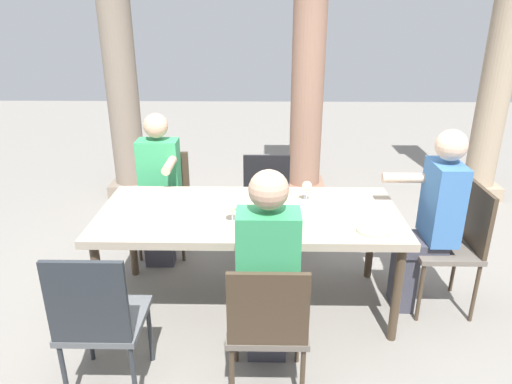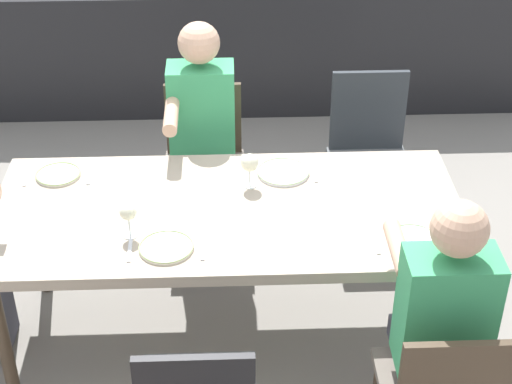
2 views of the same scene
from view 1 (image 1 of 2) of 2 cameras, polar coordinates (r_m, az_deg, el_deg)
The scene contains 27 objects.
ground_plane at distance 3.64m, azimuth -0.78°, elevation -13.31°, with size 16.00×16.00×0.00m, color gray.
dining_table at distance 3.29m, azimuth -0.84°, elevation -3.31°, with size 2.10×0.95×0.76m.
chair_west_north at distance 4.28m, azimuth -11.07°, elevation -0.39°, with size 0.44×0.44×0.88m.
chair_west_south at distance 2.75m, azimuth -18.64°, elevation -14.21°, with size 0.44×0.44×0.94m.
chair_mid_north at distance 4.18m, azimuth 1.27°, elevation -0.62°, with size 0.44×0.44×0.85m.
chair_mid_south at distance 2.62m, azimuth 1.42°, elevation -15.47°, with size 0.44×0.44×0.88m.
chair_head_east at distance 3.63m, azimuth 23.20°, elevation -5.35°, with size 0.44×0.44×0.95m.
diner_woman_green at distance 2.66m, azimuth 1.50°, elevation -9.50°, with size 0.35×0.50×1.33m.
diner_man_white at distance 4.04m, azimuth -11.73°, elevation 0.91°, with size 0.35×0.49×1.28m.
diner_guest_third at distance 3.48m, azimuth 20.54°, elevation -2.87°, with size 0.49×0.35×1.35m.
stone_column_near at distance 5.46m, azimuth -16.11°, elevation 13.00°, with size 0.45×0.45×2.72m.
stone_column_centre at distance 5.24m, azimuth 6.38°, elevation 14.86°, with size 0.46×0.46×3.00m.
stone_column_far at distance 5.79m, azimuth 27.56°, elevation 13.54°, with size 0.43×0.43×3.05m.
plate_0 at distance 3.62m, azimuth -13.05°, elevation -0.31°, with size 0.21×0.21×0.02m.
fork_0 at distance 3.66m, azimuth -15.32°, elevation -0.38°, with size 0.02×0.17×0.01m, color silver.
spoon_0 at distance 3.59m, azimuth -10.71°, elevation -0.42°, with size 0.02×0.17×0.01m, color silver.
plate_1 at distance 3.03m, azimuth -6.04°, elevation -4.36°, with size 0.25×0.25×0.02m.
wine_glass_1 at distance 3.05m, azimuth -2.91°, elevation -1.68°, with size 0.08×0.08×0.17m.
fork_1 at distance 3.05m, azimuth -8.84°, elevation -4.40°, with size 0.02×0.17×0.01m, color silver.
spoon_1 at distance 3.01m, azimuth -3.19°, elevation -4.49°, with size 0.02×0.17×0.01m, color silver.
plate_2 at distance 3.53m, azimuth 3.49°, elevation -0.35°, with size 0.23×0.23×0.02m.
wine_glass_2 at distance 3.41m, azimuth 6.23°, elevation 0.65°, with size 0.07×0.07×0.16m.
fork_2 at distance 3.53m, azimuth 1.05°, elevation -0.42°, with size 0.02×0.17×0.01m, color silver.
spoon_2 at distance 3.54m, azimuth 5.91°, elevation -0.45°, with size 0.02×0.17×0.01m, color silver.
plate_3 at distance 3.07m, azimuth 14.08°, elevation -4.56°, with size 0.21×0.21×0.02m.
fork_3 at distance 3.04m, azimuth 11.31°, elevation -4.69°, with size 0.02×0.17×0.01m, color silver.
spoon_3 at distance 3.11m, azimuth 16.77°, elevation -4.62°, with size 0.02×0.17×0.01m, color silver.
Camera 1 is at (0.10, -2.98, 2.09)m, focal length 32.85 mm.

